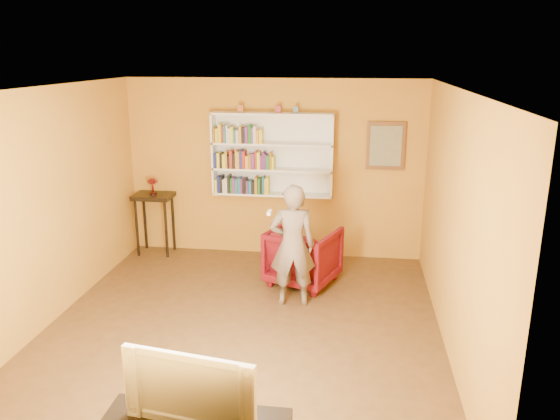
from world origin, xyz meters
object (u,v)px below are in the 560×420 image
(console_table, at_px, (154,204))
(armchair, at_px, (303,256))
(bookshelf, at_px, (273,154))
(person, at_px, (292,246))
(ruby_lustre, at_px, (153,183))
(television, at_px, (195,383))

(console_table, relative_size, armchair, 1.11)
(bookshelf, xyz_separation_m, person, (0.49, -1.68, -0.82))
(console_table, relative_size, ruby_lustre, 3.84)
(armchair, relative_size, television, 0.87)
(bookshelf, bearing_deg, console_table, -175.05)
(bookshelf, distance_m, ruby_lustre, 1.91)
(console_table, bearing_deg, person, -33.11)
(ruby_lustre, distance_m, armchair, 2.66)
(ruby_lustre, height_order, armchair, ruby_lustre)
(console_table, bearing_deg, bookshelf, 4.95)
(television, bearing_deg, person, 92.21)
(bookshelf, height_order, console_table, bookshelf)
(person, bearing_deg, television, 74.31)
(television, bearing_deg, bookshelf, 100.73)
(bookshelf, relative_size, console_table, 1.88)
(armchair, bearing_deg, television, 104.08)
(bookshelf, xyz_separation_m, television, (0.13, -4.66, -0.82))
(ruby_lustre, relative_size, armchair, 0.29)
(armchair, distance_m, television, 3.69)
(console_table, relative_size, television, 0.96)
(console_table, bearing_deg, television, -66.32)
(console_table, height_order, television, television)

